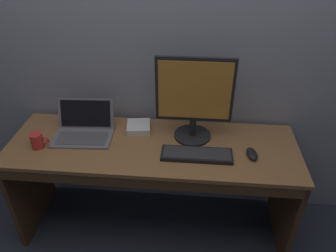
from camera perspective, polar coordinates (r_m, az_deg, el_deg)
The scene contains 8 objects.
ground_plane at distance 2.45m, azimuth -2.32°, elevation -17.05°, with size 14.00×14.00×0.00m, color #2D333D.
desk at distance 2.04m, azimuth -2.72°, elevation -7.62°, with size 1.75×0.57×0.73m.
laptop_space_gray at distance 2.07m, azimuth -14.75°, elevation -0.54°, with size 0.37×0.30×0.19m.
external_monitor at distance 1.86m, azimuth 4.67°, elevation 4.79°, with size 0.45×0.23×0.52m.
wired_keyboard at distance 1.85m, azimuth 5.12°, elevation -5.06°, with size 0.41×0.13×0.02m.
computer_mouse at distance 1.90m, azimuth 14.67°, elevation -4.80°, with size 0.06×0.11×0.04m, color black.
external_drive_box at distance 2.06m, azimuth -5.25°, elevation -0.18°, with size 0.15×0.15×0.04m, color silver.
coffee_mug at distance 2.04m, azimuth -22.15°, elevation -2.38°, with size 0.11×0.07×0.09m.
Camera 1 is at (0.23, -1.53, 1.90)m, focal length 34.34 mm.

